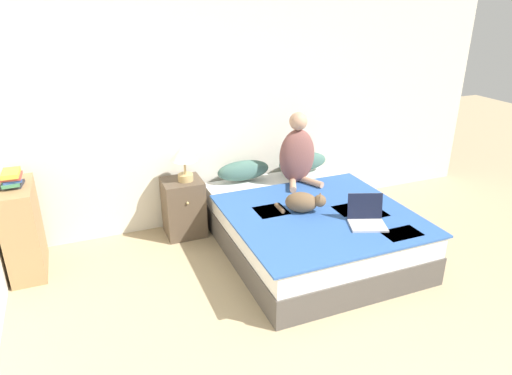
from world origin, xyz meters
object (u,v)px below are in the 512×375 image
(table_lamp, at_px, (184,155))
(person_sitting, at_px, (297,153))
(bed, at_px, (309,228))
(nightstand, at_px, (184,207))
(pillow_far, at_px, (303,162))
(cat_tabby, at_px, (303,202))
(book_stack_top, at_px, (11,179))
(pillow_near, at_px, (243,170))
(bookshelf, at_px, (23,230))
(laptop_open, at_px, (367,218))

(table_lamp, bearing_deg, person_sitting, -9.00)
(bed, bearing_deg, table_lamp, 142.73)
(nightstand, bearing_deg, bed, -37.06)
(pillow_far, relative_size, cat_tabby, 1.47)
(table_lamp, xyz_separation_m, book_stack_top, (-1.57, -0.14, 0.03))
(pillow_far, bearing_deg, bed, -112.71)
(pillow_near, bearing_deg, bookshelf, -174.23)
(nightstand, bearing_deg, pillow_near, 5.19)
(laptop_open, height_order, nightstand, laptop_open)
(pillow_near, relative_size, bookshelf, 0.70)
(bookshelf, xyz_separation_m, book_stack_top, (0.00, -0.00, 0.50))
(nightstand, height_order, bookshelf, bookshelf)
(person_sitting, bearing_deg, bookshelf, 178.97)
(laptop_open, bearing_deg, cat_tabby, 153.87)
(table_lamp, height_order, book_stack_top, table_lamp)
(bed, height_order, pillow_near, pillow_near)
(book_stack_top, bearing_deg, cat_tabby, -16.73)
(laptop_open, relative_size, book_stack_top, 1.69)
(bed, xyz_separation_m, person_sitting, (0.15, 0.61, 0.58))
(pillow_far, bearing_deg, laptop_open, -93.60)
(bed, distance_m, table_lamp, 1.47)
(nightstand, xyz_separation_m, table_lamp, (0.04, -0.02, 0.59))
(cat_tabby, height_order, bookshelf, bookshelf)
(pillow_far, relative_size, nightstand, 0.96)
(laptop_open, relative_size, nightstand, 0.64)
(laptop_open, bearing_deg, nightstand, 156.03)
(pillow_far, distance_m, nightstand, 1.48)
(laptop_open, xyz_separation_m, book_stack_top, (-2.89, 1.19, 0.38))
(person_sitting, bearing_deg, pillow_near, 152.06)
(person_sitting, xyz_separation_m, laptop_open, (0.13, -1.14, -0.28))
(pillow_far, bearing_deg, table_lamp, -176.49)
(person_sitting, xyz_separation_m, bookshelf, (-2.76, 0.05, -0.40))
(laptop_open, bearing_deg, pillow_near, 135.45)
(nightstand, bearing_deg, pillow_far, 2.55)
(pillow_near, distance_m, table_lamp, 0.74)
(cat_tabby, xyz_separation_m, bookshelf, (-2.48, 0.75, -0.17))
(person_sitting, xyz_separation_m, nightstand, (-1.23, 0.21, -0.52))
(laptop_open, relative_size, table_lamp, 1.00)
(pillow_far, xyz_separation_m, book_stack_top, (-2.98, -0.23, 0.33))
(cat_tabby, height_order, table_lamp, table_lamp)
(cat_tabby, distance_m, bookshelf, 2.60)
(book_stack_top, bearing_deg, pillow_far, 4.40)
(pillow_near, bearing_deg, cat_tabby, -76.26)
(person_sitting, bearing_deg, laptop_open, -83.51)
(pillow_near, height_order, person_sitting, person_sitting)
(laptop_open, bearing_deg, pillow_far, 107.17)
(pillow_near, bearing_deg, pillow_far, 0.00)
(cat_tabby, height_order, laptop_open, laptop_open)
(bed, bearing_deg, book_stack_top, 165.96)
(pillow_near, bearing_deg, nightstand, -174.81)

